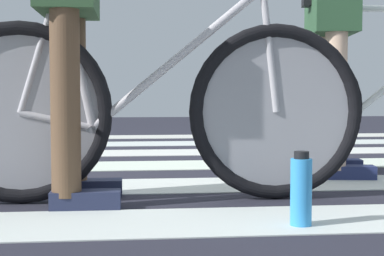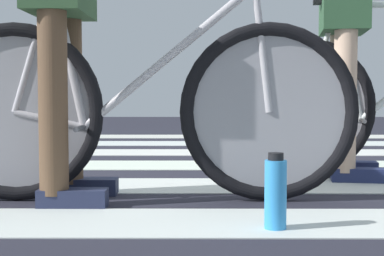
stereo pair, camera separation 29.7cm
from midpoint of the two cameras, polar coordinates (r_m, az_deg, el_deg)
ground at (r=3.45m, az=-1.07°, el=-3.97°), size 18.00×14.00×0.02m
crosswalk_markings at (r=3.51m, az=-1.19°, el=-3.65°), size 5.41×4.98×0.00m
bicycle_1_of_2 at (r=2.35m, az=-7.75°, el=2.17°), size 1.74×0.52×0.93m
cyclist_1_of_2 at (r=2.39m, az=-15.36°, el=8.74°), size 0.31×0.41×1.02m
cyclist_2_of_2 at (r=3.12m, az=10.84°, el=7.47°), size 0.37×0.44×1.02m
water_bottle at (r=1.92m, az=6.26°, el=-6.15°), size 0.07×0.07×0.25m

